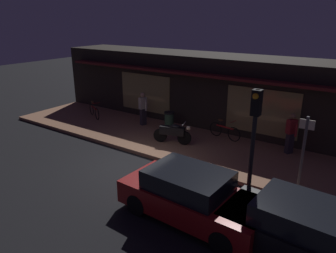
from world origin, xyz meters
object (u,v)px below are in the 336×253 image
object	(u,v)px
traffic_light_pole	(254,130)
parked_car_near	(191,196)
bicycle_extra	(225,131)
sign_post	(303,148)
parked_car_far	(309,234)
person_photographer	(143,108)
trash_bin	(169,121)
bicycle_parked	(94,111)
motorcycle	(173,132)
person_bystander	(291,133)

from	to	relation	value
traffic_light_pole	parked_car_near	bearing A→B (deg)	-132.42
bicycle_extra	sign_post	distance (m)	4.78
parked_car_far	traffic_light_pole	bearing A→B (deg)	147.78
parked_car_near	parked_car_far	bearing A→B (deg)	1.57
sign_post	parked_car_far	bearing A→B (deg)	-73.66
parked_car_near	traffic_light_pole	bearing A→B (deg)	47.58
bicycle_extra	parked_car_far	distance (m)	7.48
bicycle_extra	person_photographer	xyz separation A→B (m)	(-4.27, -0.54, 0.52)
sign_post	traffic_light_pole	world-z (taller)	traffic_light_pole
sign_post	trash_bin	world-z (taller)	sign_post
bicycle_parked	trash_bin	distance (m)	4.62
motorcycle	person_photographer	bearing A→B (deg)	154.66
motorcycle	trash_bin	xyz separation A→B (m)	(-1.07, 1.29, -0.03)
motorcycle	parked_car_far	size ratio (longest dim) A/B	0.40
person_bystander	sign_post	distance (m)	2.86
motorcycle	traffic_light_pole	distance (m)	5.58
motorcycle	sign_post	size ratio (longest dim) A/B	0.69
sign_post	parked_car_near	size ratio (longest dim) A/B	0.58
bicycle_parked	traffic_light_pole	size ratio (longest dim) A/B	0.42
bicycle_extra	sign_post	xyz separation A→B (m)	(3.84, -2.67, 1.00)
motorcycle	parked_car_far	world-z (taller)	parked_car_far
parked_car_near	parked_car_far	world-z (taller)	same
person_bystander	traffic_light_pole	size ratio (longest dim) A/B	0.46
sign_post	person_photographer	bearing A→B (deg)	165.26
trash_bin	parked_car_near	size ratio (longest dim) A/B	0.22
motorcycle	parked_car_far	distance (m)	7.51
person_bystander	trash_bin	xyz separation A→B (m)	(-5.53, -0.48, -0.41)
bicycle_extra	person_photographer	world-z (taller)	person_photographer
person_photographer	trash_bin	bearing A→B (deg)	1.13
person_photographer	trash_bin	size ratio (longest dim) A/B	1.80
parked_car_near	parked_car_far	distance (m)	3.06
motorcycle	bicycle_extra	distance (m)	2.42
motorcycle	bicycle_parked	xyz separation A→B (m)	(-5.66, 0.73, -0.14)
trash_bin	parked_car_far	bearing A→B (deg)	-35.36
sign_post	parked_car_far	world-z (taller)	sign_post
motorcycle	bicycle_extra	world-z (taller)	motorcycle
person_photographer	person_bystander	bearing A→B (deg)	4.08
bicycle_parked	parked_car_far	world-z (taller)	parked_car_far
bicycle_extra	sign_post	bearing A→B (deg)	-34.83
motorcycle	sign_post	world-z (taller)	sign_post
bicycle_parked	person_photographer	size ratio (longest dim) A/B	0.90
motorcycle	traffic_light_pole	bearing A→B (deg)	-32.02
bicycle_extra	parked_car_far	size ratio (longest dim) A/B	0.39
bicycle_parked	motorcycle	bearing A→B (deg)	-7.33
person_photographer	sign_post	distance (m)	8.39
bicycle_extra	bicycle_parked	bearing A→B (deg)	-171.65
trash_bin	parked_car_near	world-z (taller)	parked_car_near
person_photographer	person_bystander	xyz separation A→B (m)	(7.11, 0.51, 0.00)
bicycle_extra	traffic_light_pole	world-z (taller)	traffic_light_pole
parked_car_far	bicycle_extra	bearing A→B (deg)	129.41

